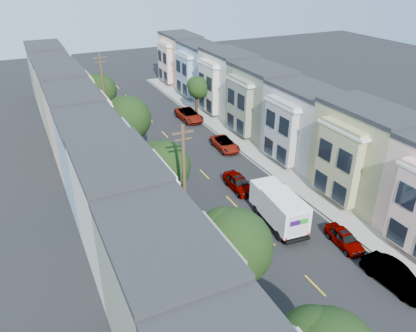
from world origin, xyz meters
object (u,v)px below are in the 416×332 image
parked_right_c (225,144)px  parked_right_d (189,115)px  tree_e (99,91)px  fedex_truck (279,207)px  tree_d (128,119)px  lead_sedan (239,183)px  parked_right_a (394,276)px  parked_right_b (344,238)px  parked_left_c (218,254)px  utility_pole_near (185,189)px  parked_left_b (255,302)px  tree_far_r (198,88)px  parked_left_d (161,179)px  tree_c (163,167)px  utility_pole_far (104,94)px  tree_b (232,247)px

parked_right_c → parked_right_d: size_ratio=0.86×
tree_e → fedex_truck: tree_e is taller
tree_e → fedex_truck: 30.96m
tree_d → lead_sedan: tree_d is taller
parked_right_a → tree_e: bearing=102.1°
lead_sedan → parked_right_b: 11.62m
parked_left_c → parked_right_c: bearing=65.8°
utility_pole_near → parked_left_b: utility_pole_near is taller
tree_far_r → fedex_truck: tree_far_r is taller
utility_pole_near → parked_left_d: size_ratio=1.81×
parked_right_a → parked_right_b: (0.00, 4.85, -0.13)m
tree_c → parked_right_a: 19.01m
tree_d → parked_left_b: bearing=-86.5°
utility_pole_far → parked_left_c: bearing=-87.2°
parked_right_a → fedex_truck: bearing=103.9°
fedex_truck → parked_left_c: (-6.76, -2.14, -0.98)m
tree_far_r → parked_left_c: (-11.79, -29.51, -3.32)m
fedex_truck → parked_right_b: size_ratio=1.59×
tree_far_r → fedex_truck: (-5.03, -27.38, -2.34)m
parked_left_b → parked_right_b: 10.15m
lead_sedan → parked_right_d: 19.92m
parked_left_d → parked_right_b: parked_left_d is taller
tree_b → utility_pole_far: 33.31m
parked_left_c → parked_left_b: bearing=-84.9°
utility_pole_near → parked_right_d: bearing=66.2°
tree_e → parked_left_b: 37.30m
parked_right_b → parked_left_c: bearing=170.6°
tree_e → parked_left_b: bearing=-87.8°
tree_far_r → fedex_truck: 27.93m
utility_pole_near → parked_left_b: (1.40, -8.01, -4.49)m
tree_d → parked_left_d: bearing=-75.6°
tree_far_r → parked_right_d: (-1.99, -1.27, -3.25)m
lead_sedan → parked_right_c: bearing=72.1°
utility_pole_near → fedex_truck: (8.16, -0.66, -3.48)m
lead_sedan → parked_left_d: (-6.59, 3.96, 0.03)m
tree_c → parked_right_c: (11.20, 10.12, -4.14)m
parked_left_d → tree_c: bearing=-110.3°
lead_sedan → tree_e: bearing=110.9°
tree_e → parked_right_c: size_ratio=1.45×
fedex_truck → parked_left_d: size_ratio=1.13×
lead_sedan → parked_right_b: (3.21, -11.16, -0.10)m
tree_d → parked_left_c: bearing=-85.5°
tree_d → tree_far_r: 17.57m
tree_e → parked_right_d: size_ratio=1.25×
parked_left_c → tree_e: bearing=97.6°
lead_sedan → parked_left_c: size_ratio=1.06×
parked_left_c → parked_right_d: (9.80, 28.25, 0.07)m
utility_pole_near → fedex_truck: size_ratio=1.60×
tree_c → lead_sedan: bearing=8.6°
tree_c → utility_pole_far: size_ratio=0.70×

